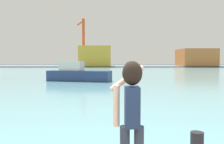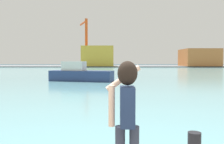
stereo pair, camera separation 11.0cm
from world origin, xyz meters
The scene contains 9 objects.
ground_plane centered at (0.00, 50.00, 0.00)m, with size 220.00×220.00×0.00m, color #334751.
harbor_water centered at (0.00, 52.00, 0.01)m, with size 140.00×100.00×0.02m, color #6BA8B2.
far_shore_dock centered at (0.00, 92.00, 0.20)m, with size 140.00×20.00×0.40m, color gray.
person_photographer centered at (0.15, 0.61, 1.64)m, with size 0.52×0.55×1.74m.
harbor_bollard centered at (1.43, 1.57, 0.80)m, with size 0.24×0.24×0.45m, color black.
boat_moored centered at (-4.00, 24.48, 0.83)m, with size 7.47×3.65×2.24m.
warehouse_left centered at (-6.35, 86.52, 4.05)m, with size 11.44×9.72×7.29m, color gold.
warehouse_right centered at (31.44, 88.10, 3.56)m, with size 12.23×13.38×6.30m, color #B26633.
port_crane centered at (-10.88, 86.42, 10.79)m, with size 4.22×10.25×17.25m.
Camera 1 is at (-0.12, -2.75, 2.32)m, focal length 38.65 mm.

